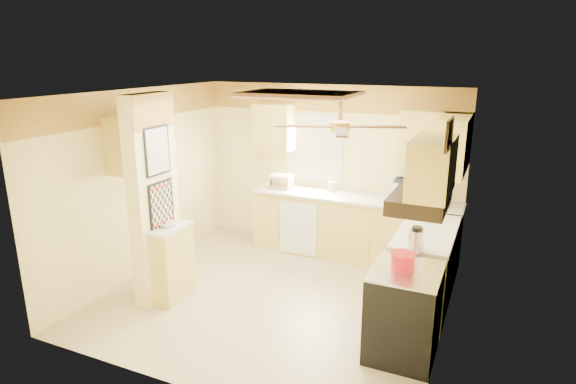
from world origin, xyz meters
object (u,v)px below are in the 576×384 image
at_px(microwave, 414,192).
at_px(kettle, 416,239).
at_px(bowl, 167,224).
at_px(dutch_oven, 403,261).
at_px(stove, 404,312).

height_order(microwave, kettle, microwave).
relative_size(bowl, kettle, 0.79).
distance_m(microwave, kettle, 1.76).
height_order(dutch_oven, kettle, kettle).
xyz_separation_m(bowl, dutch_oven, (2.80, 0.00, 0.03)).
distance_m(microwave, dutch_oven, 2.21).
relative_size(bowl, dutch_oven, 0.83).
height_order(stove, microwave, microwave).
relative_size(stove, kettle, 3.52).
bearing_deg(stove, microwave, 98.67).
xyz_separation_m(stove, kettle, (0.00, 0.46, 0.60)).
bearing_deg(microwave, dutch_oven, 94.21).
height_order(stove, kettle, kettle).
bearing_deg(dutch_oven, kettle, 84.50).
height_order(microwave, bowl, microwave).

